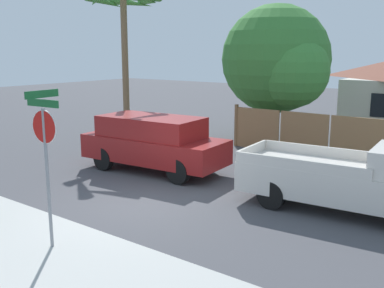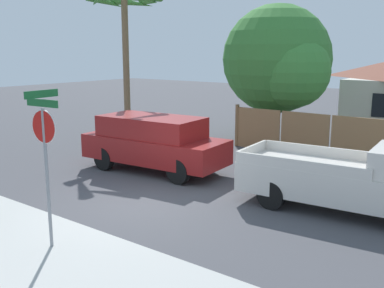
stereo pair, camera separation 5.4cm
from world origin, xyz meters
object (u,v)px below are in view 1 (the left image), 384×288
oak_tree (279,62)px  stop_sign (45,143)px  palm_tree (124,12)px  red_suv (153,142)px  orange_pickup (356,180)px

oak_tree → stop_sign: 13.06m
palm_tree → stop_sign: bearing=-53.1°
oak_tree → stop_sign: bearing=-84.4°
oak_tree → red_suv: bearing=-98.6°
red_suv → oak_tree: bearing=76.8°
palm_tree → red_suv: 7.04m
oak_tree → orange_pickup: size_ratio=1.10×
palm_tree → red_suv: bearing=-35.2°
red_suv → stop_sign: bearing=-72.8°
red_suv → palm_tree: bearing=140.1°
oak_tree → orange_pickup: bearing=-51.0°
orange_pickup → stop_sign: bearing=-131.9°
oak_tree → red_suv: (-1.07, -7.10, -2.54)m
oak_tree → stop_sign: (1.27, -12.93, -1.34)m
red_suv → orange_pickup: (6.79, 0.02, -0.15)m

